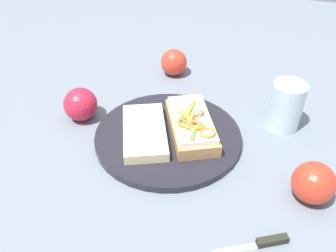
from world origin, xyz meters
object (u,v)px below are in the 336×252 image
at_px(sandwich, 191,124).
at_px(apple_0, 313,183).
at_px(apple_2, 174,62).
at_px(knife, 262,243).
at_px(plate, 168,136).
at_px(apple_1, 81,104).
at_px(drinking_glass, 286,106).
at_px(bread_slice_side, 144,132).

xyz_separation_m(sandwich, apple_0, (0.24, -0.11, 0.00)).
bearing_deg(sandwich, apple_2, 178.70).
height_order(apple_0, knife, apple_0).
height_order(plate, apple_1, apple_1).
height_order(apple_0, drinking_glass, drinking_glass).
distance_m(apple_0, apple_2, 0.50).
relative_size(apple_0, apple_1, 0.99).
xyz_separation_m(apple_1, apple_2, (0.15, 0.25, -0.00)).
bearing_deg(apple_0, drinking_glass, 105.15).
bearing_deg(sandwich, apple_1, -114.17).
bearing_deg(bread_slice_side, apple_2, 161.32).
bearing_deg(apple_0, sandwich, 156.16).
xyz_separation_m(bread_slice_side, drinking_glass, (0.28, 0.14, 0.03)).
bearing_deg(apple_1, drinking_glass, 12.28).
bearing_deg(apple_0, plate, 163.02).
bearing_deg(bread_slice_side, apple_0, 56.74).
relative_size(plate, apple_1, 4.09).
xyz_separation_m(bread_slice_side, apple_1, (-0.16, 0.04, 0.01)).
bearing_deg(apple_0, knife, -120.80).
distance_m(apple_1, knife, 0.48).
xyz_separation_m(sandwich, knife, (0.17, -0.23, -0.03)).
distance_m(drinking_glass, knife, 0.33).
relative_size(sandwich, apple_0, 2.62).
bearing_deg(apple_1, bread_slice_side, -13.33).
relative_size(sandwich, knife, 1.74).
height_order(sandwich, apple_0, apple_0).
height_order(sandwich, apple_2, apple_2).
xyz_separation_m(bread_slice_side, knife, (0.26, -0.19, -0.02)).
height_order(plate, apple_2, apple_2).
xyz_separation_m(apple_2, drinking_glass, (0.29, -0.16, 0.02)).
height_order(sandwich, bread_slice_side, sandwich).
xyz_separation_m(bread_slice_side, apple_0, (0.33, -0.07, 0.01)).
xyz_separation_m(apple_1, knife, (0.42, -0.23, -0.03)).
distance_m(apple_2, knife, 0.56).
relative_size(drinking_glass, knife, 0.95).
bearing_deg(drinking_glass, apple_1, -167.72).
distance_m(plate, bread_slice_side, 0.05).
relative_size(apple_0, apple_2, 1.06).
relative_size(sandwich, apple_2, 2.79).
xyz_separation_m(plate, apple_2, (-0.06, 0.27, 0.03)).
bearing_deg(apple_2, knife, -60.34).
bearing_deg(plate, apple_0, -16.98).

